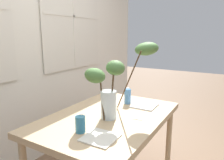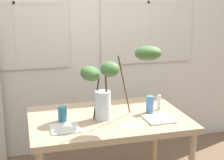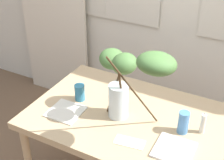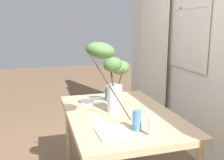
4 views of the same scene
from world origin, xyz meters
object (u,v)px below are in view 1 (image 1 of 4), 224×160
(plate_square_left, at_px, (100,138))
(pillar_candle, at_px, (128,94))
(dining_table, at_px, (108,123))
(drinking_glass_blue_left, at_px, (80,124))
(drinking_glass_blue_right, at_px, (127,96))
(vase_with_branches, at_px, (119,76))
(plate_square_right, at_px, (144,106))

(plate_square_left, xyz_separation_m, pillar_candle, (0.86, 0.22, 0.06))
(dining_table, distance_m, drinking_glass_blue_left, 0.40)
(drinking_glass_blue_right, xyz_separation_m, plate_square_left, (-0.75, -0.17, -0.07))
(dining_table, bearing_deg, drinking_glass_blue_right, 0.56)
(dining_table, relative_size, pillar_candle, 8.87)
(drinking_glass_blue_right, bearing_deg, pillar_candle, 25.25)
(plate_square_left, bearing_deg, drinking_glass_blue_left, 88.35)
(vase_with_branches, xyz_separation_m, drinking_glass_blue_right, (0.34, 0.09, -0.27))
(plate_square_left, relative_size, pillar_candle, 1.51)
(drinking_glass_blue_right, bearing_deg, drinking_glass_blue_left, 179.90)
(drinking_glass_blue_right, height_order, plate_square_left, drinking_glass_blue_right)
(vase_with_branches, relative_size, drinking_glass_blue_left, 5.49)
(drinking_glass_blue_right, bearing_deg, dining_table, -179.44)
(dining_table, bearing_deg, drinking_glass_blue_left, 179.25)
(dining_table, xyz_separation_m, pillar_candle, (0.48, 0.05, 0.14))
(vase_with_branches, height_order, pillar_candle, vase_with_branches)
(vase_with_branches, height_order, drinking_glass_blue_right, vase_with_branches)
(vase_with_branches, distance_m, pillar_candle, 0.55)
(dining_table, height_order, plate_square_left, plate_square_left)
(dining_table, relative_size, plate_square_right, 5.85)
(dining_table, bearing_deg, pillar_candle, 6.42)
(dining_table, relative_size, drinking_glass_blue_right, 8.70)
(drinking_glass_blue_right, relative_size, pillar_candle, 1.02)
(drinking_glass_blue_right, xyz_separation_m, pillar_candle, (0.11, 0.05, -0.01))
(plate_square_right, bearing_deg, pillar_candle, 67.39)
(drinking_glass_blue_left, bearing_deg, plate_square_left, -91.65)
(plate_square_left, bearing_deg, pillar_candle, 14.64)
(drinking_glass_blue_left, xyz_separation_m, plate_square_right, (0.76, -0.18, -0.05))
(dining_table, relative_size, vase_with_branches, 1.98)
(dining_table, bearing_deg, vase_with_branches, -70.81)
(drinking_glass_blue_left, bearing_deg, vase_with_branches, -12.61)
(dining_table, distance_m, plate_square_left, 0.42)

